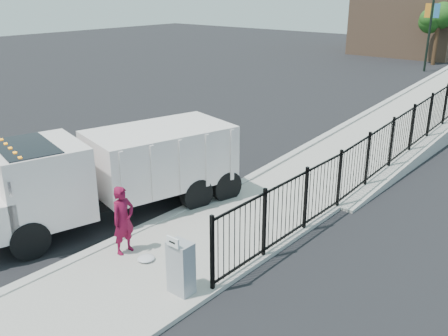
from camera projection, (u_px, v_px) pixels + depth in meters
The scene contains 13 objects.
ground at pixel (168, 220), 15.08m from camera, with size 120.00×120.00×0.00m, color black.
sidewalk at pixel (164, 266), 12.46m from camera, with size 3.55×12.00×0.12m, color #9E998E.
curb at pixel (115, 242), 13.61m from camera, with size 0.30×12.00×0.16m, color #ADAAA3.
ramp at pixel (424, 125), 25.33m from camera, with size 3.95×24.00×1.70m, color #9E998E.
iron_fence at pixel (428, 129), 21.28m from camera, with size 0.10×28.00×1.80m, color black.
truck at pixel (108, 170), 14.79m from camera, with size 4.40×8.28×2.71m.
worker at pixel (123, 220), 12.72m from camera, with size 0.66×0.44×1.82m, color maroon.
utility_cabinet at pixel (181, 268), 11.12m from camera, with size 0.55×0.40×1.25m, color gray.
arrow_sign at pixel (173, 242), 10.71m from camera, with size 0.35×0.04×0.22m, color white.
debris at pixel (146, 258), 12.61m from camera, with size 0.45×0.45×0.11m, color silver.
light_pole_0 at pixel (435, 16), 39.57m from camera, with size 3.77×0.22×8.00m.
tree_0 at pixel (439, 19), 43.32m from camera, with size 2.26×2.26×5.13m.
building at pixel (416, 13), 50.83m from camera, with size 10.00×10.00×8.00m, color #8C664C.
Camera 1 is at (10.04, -9.36, 6.66)m, focal length 40.00 mm.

